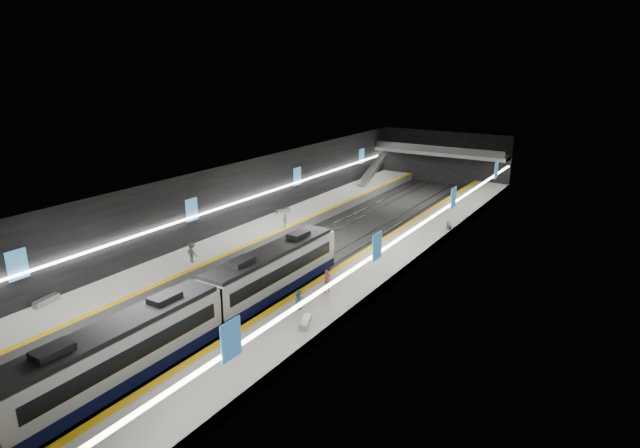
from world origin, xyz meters
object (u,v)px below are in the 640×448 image
Objects in this scene: bench_left_far at (283,211)px; passenger_left_b at (192,253)px; train at (208,304)px; bench_right_near at (305,323)px; escalator at (373,169)px; passenger_right_a at (327,281)px; passenger_right_b at (299,300)px; bench_right_far at (449,226)px; passenger_left_a at (285,221)px; bench_left_near at (46,301)px.

passenger_left_b is at bearing -60.15° from bench_left_far.
train is 16.15× the size of bench_right_near.
passenger_left_b is (1.02, -37.67, -0.99)m from escalator.
passenger_left_b is (-15.15, 4.51, 0.68)m from bench_right_near.
train reaches higher than bench_right_near.
bench_left_far is 23.18m from passenger_right_a.
bench_right_far is at bearing 17.73° from passenger_right_b.
passenger_right_a is at bearing 35.68° from passenger_left_a.
passenger_right_a is (16.60, 12.85, 0.68)m from bench_left_near.
bench_left_far is 1.12× the size of passenger_left_a.
train is 16.43× the size of passenger_left_b.
passenger_left_a is (-14.16, 17.35, 0.54)m from bench_right_near.
train is at bearing -122.41° from bench_right_far.
bench_right_near is (18.16, 7.43, -0.02)m from bench_left_near.
passenger_right_b is 13.77m from passenger_left_b.
bench_left_near is 1.18× the size of bench_left_far.
passenger_right_b is at bearing 27.73° from passenger_left_a.
bench_left_near is 1.10× the size of bench_right_near.
train is 16.00× the size of passenger_right_a.
bench_left_near reaches higher than bench_right_near.
passenger_right_a is 3.72m from passenger_right_b.
bench_left_near is 18.86m from passenger_right_b.
bench_left_near is 1.10× the size of bench_right_far.
passenger_left_a is at bearing -85.39° from escalator.
bench_right_near is 1.00× the size of bench_right_far.
escalator is at bearing 118.50° from bench_right_far.
bench_left_near is 1.29× the size of passenger_right_b.
passenger_left_a is 12.88m from passenger_left_b.
escalator is 5.22× the size of passenger_left_a.
bench_left_near is at bearing -69.56° from bench_left_far.
train reaches higher than passenger_left_b.
passenger_right_a is at bearing -68.34° from escalator.
bench_right_near is 5.69m from passenger_right_a.
bench_right_near is (17.84, -21.93, 0.02)m from bench_left_far.
passenger_left_b is at bearing 141.31° from bench_right_near.
bench_left_near is 1.12× the size of passenger_left_b.
escalator is 4.41× the size of passenger_left_b.
passenger_right_a reaches higher than passenger_right_b.
passenger_left_a is (4.00, 24.78, 0.52)m from bench_left_near.
bench_left_near is 19.62m from bench_right_near.
escalator is at bearing 77.32° from bench_left_near.
bench_left_near is (-12.00, -4.49, -0.95)m from train.
bench_right_far is 25.07m from passenger_right_b.
bench_left_far is 19.26m from bench_right_far.
passenger_left_b is at bearing -144.92° from bench_right_far.
bench_left_far is (0.33, 29.36, -0.04)m from bench_left_near.
bench_left_far is 1.09× the size of passenger_right_b.
train is 30.41m from bench_right_far.
passenger_left_b is at bearing -15.27° from passenger_left_a.
bench_right_near is at bearing 28.34° from passenger_left_a.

